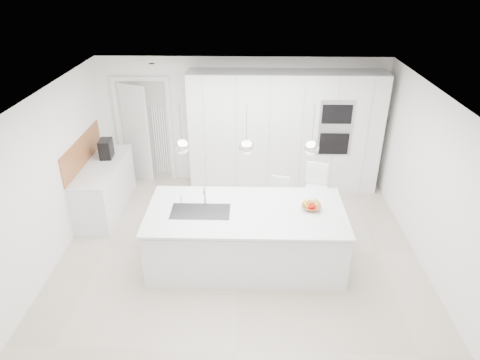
{
  "coord_description": "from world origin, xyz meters",
  "views": [
    {
      "loc": [
        0.14,
        -5.46,
        4.12
      ],
      "look_at": [
        0.0,
        0.3,
        1.1
      ],
      "focal_mm": 32.0,
      "sensor_mm": 36.0,
      "label": 1
    }
  ],
  "objects_px": {
    "espresso_machine": "(106,149)",
    "bar_stool_left": "(280,206)",
    "fruit_bowl": "(311,207)",
    "bar_stool_right": "(316,198)",
    "island_base": "(246,239)"
  },
  "relations": [
    {
      "from": "bar_stool_right",
      "to": "island_base",
      "type": "bearing_deg",
      "value": -123.21
    },
    {
      "from": "espresso_machine",
      "to": "bar_stool_left",
      "type": "distance_m",
      "value": 3.27
    },
    {
      "from": "fruit_bowl",
      "to": "bar_stool_right",
      "type": "relative_size",
      "value": 0.24
    },
    {
      "from": "bar_stool_left",
      "to": "bar_stool_right",
      "type": "relative_size",
      "value": 0.84
    },
    {
      "from": "island_base",
      "to": "fruit_bowl",
      "type": "bearing_deg",
      "value": 6.46
    },
    {
      "from": "island_base",
      "to": "bar_stool_right",
      "type": "distance_m",
      "value": 1.53
    },
    {
      "from": "fruit_bowl",
      "to": "bar_stool_left",
      "type": "height_order",
      "value": "fruit_bowl"
    },
    {
      "from": "espresso_machine",
      "to": "bar_stool_right",
      "type": "relative_size",
      "value": 0.3
    },
    {
      "from": "fruit_bowl",
      "to": "espresso_machine",
      "type": "distance_m",
      "value": 3.86
    },
    {
      "from": "island_base",
      "to": "bar_stool_right",
      "type": "relative_size",
      "value": 2.45
    },
    {
      "from": "espresso_machine",
      "to": "bar_stool_left",
      "type": "xyz_separation_m",
      "value": [
        3.08,
        -0.94,
        -0.59
      ]
    },
    {
      "from": "bar_stool_left",
      "to": "fruit_bowl",
      "type": "bearing_deg",
      "value": -49.95
    },
    {
      "from": "espresso_machine",
      "to": "bar_stool_left",
      "type": "height_order",
      "value": "espresso_machine"
    },
    {
      "from": "fruit_bowl",
      "to": "bar_stool_left",
      "type": "xyz_separation_m",
      "value": [
        -0.39,
        0.77,
        -0.45
      ]
    },
    {
      "from": "island_base",
      "to": "fruit_bowl",
      "type": "xyz_separation_m",
      "value": [
        0.94,
        0.11,
        0.5
      ]
    }
  ]
}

